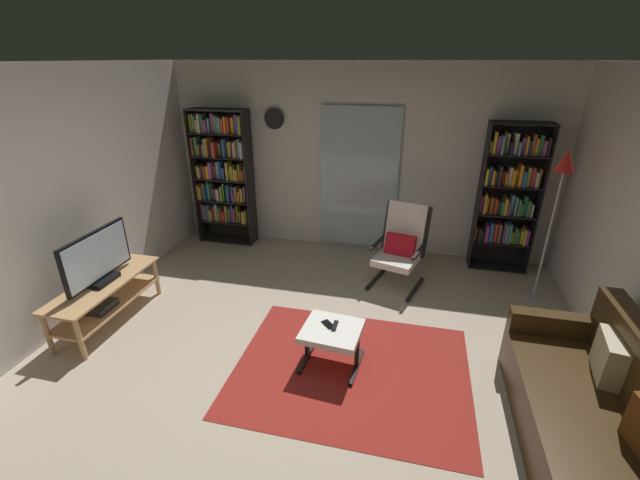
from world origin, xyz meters
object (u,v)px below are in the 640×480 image
leather_sofa (605,428)px  cell_phone (328,324)px  wall_clock (274,119)px  floor_lamp_by_shelf (561,182)px  tv_stand (105,296)px  tv_remote (335,326)px  bookshelf_near_sofa (508,195)px  ottoman (332,335)px  lounge_armchair (401,244)px  television (98,259)px  bookshelf_near_tv (223,173)px

leather_sofa → cell_phone: (-2.07, 0.60, 0.09)m
cell_phone → wall_clock: 3.24m
cell_phone → floor_lamp_by_shelf: (2.17, 1.68, 1.02)m
tv_stand → tv_remote: size_ratio=9.15×
cell_phone → tv_stand: bearing=133.3°
bookshelf_near_sofa → cell_phone: bookshelf_near_sofa is taller
tv_stand → ottoman: 2.48m
leather_sofa → tv_remote: (-2.00, 0.59, 0.09)m
lounge_armchair → tv_remote: (-0.49, -1.67, -0.13)m
tv_stand → cell_phone: (2.44, -0.07, 0.09)m
ottoman → floor_lamp_by_shelf: (2.12, 1.72, 1.09)m
lounge_armchair → wall_clock: wall_clock is taller
cell_phone → floor_lamp_by_shelf: size_ratio=0.08×
leather_sofa → wall_clock: (-3.41, 3.18, 1.53)m
tv_remote → leather_sofa: bearing=-16.2°
leather_sofa → television: bearing=171.3°
leather_sofa → cell_phone: size_ratio=14.25×
lounge_armchair → leather_sofa: bearing=-56.2°
tv_stand → bookshelf_near_tv: bearing=82.0°
bookshelf_near_tv → floor_lamp_by_shelf: size_ratio=1.13×
bookshelf_near_sofa → ottoman: size_ratio=3.47×
television → bookshelf_near_tv: (0.32, 2.30, 0.34)m
leather_sofa → ottoman: leather_sofa is taller
television → leather_sofa: 4.58m
leather_sofa → cell_phone: leather_sofa is taller
bookshelf_near_sofa → cell_phone: (-1.83, -2.40, -0.62)m
tv_stand → television: bearing=83.6°
cell_phone → wall_clock: wall_clock is taller
ottoman → tv_remote: (0.02, 0.03, 0.08)m
bookshelf_near_sofa → floor_lamp_by_shelf: bearing=-64.9°
bookshelf_near_sofa → leather_sofa: (0.24, -3.01, -0.71)m
wall_clock → lounge_armchair: bearing=-25.9°
lounge_armchair → wall_clock: bearing=154.1°
bookshelf_near_tv → tv_remote: 3.31m
tv_stand → television: size_ratio=1.46×
ottoman → cell_phone: cell_phone is taller
tv_stand → bookshelf_near_sofa: bearing=28.7°
tv_stand → bookshelf_near_sofa: bookshelf_near_sofa is taller
bookshelf_near_sofa → leather_sofa: bookshelf_near_sofa is taller
television → ottoman: television is taller
bookshelf_near_tv → leather_sofa: size_ratio=0.99×
bookshelf_near_sofa → wall_clock: wall_clock is taller
bookshelf_near_sofa → ottoman: 3.11m
floor_lamp_by_shelf → wall_clock: (-3.51, 0.90, 0.43)m
tv_stand → leather_sofa: (4.51, -0.67, -0.00)m
bookshelf_near_tv → wall_clock: wall_clock is taller
leather_sofa → cell_phone: 2.16m
tv_stand → ottoman: size_ratio=2.36×
bookshelf_near_sofa → tv_remote: size_ratio=13.42×
bookshelf_near_tv → bookshelf_near_sofa: bearing=0.1°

